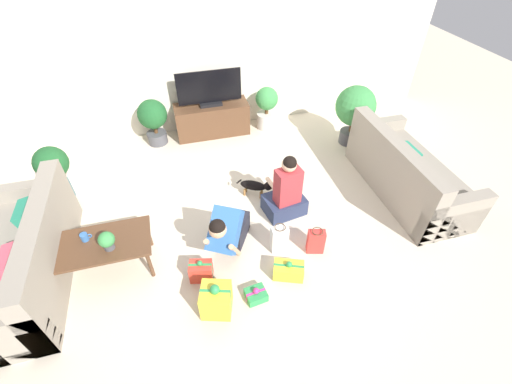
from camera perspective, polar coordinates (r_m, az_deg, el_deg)
ground_plane at (r=4.52m, az=-2.60°, el=-5.57°), size 16.00×16.00×0.00m
wall_back at (r=6.02m, az=-9.24°, el=21.64°), size 8.40×0.06×2.60m
sofa_left at (r=4.52m, az=-33.96°, el=-9.26°), size 0.87×2.00×0.88m
sofa_right at (r=5.27m, az=23.62°, el=2.87°), size 0.87×2.00×0.88m
coffee_table at (r=4.14m, az=-24.39°, el=-8.17°), size 1.06×0.59×0.45m
tv_console at (r=6.18m, az=-7.30°, el=11.93°), size 1.26×0.45×0.56m
tv at (r=5.94m, az=-7.76°, el=16.45°), size 1.07×0.20×0.59m
potted_plant_back_left at (r=6.02m, az=-16.77°, el=11.68°), size 0.48×0.48×0.79m
potted_plant_corner_right at (r=5.92m, az=16.18°, el=13.18°), size 0.65×0.65×1.01m
potted_plant_back_right at (r=6.26m, az=1.79°, el=14.07°), size 0.40×0.40×0.77m
potted_plant_corner_left at (r=5.30m, az=-30.76°, el=3.65°), size 0.44×0.44×0.83m
person_kneeling at (r=4.01m, az=-4.68°, el=-6.36°), size 0.66×0.82×0.79m
person_sitting at (r=4.47m, az=4.99°, el=-0.26°), size 0.58×0.54×0.95m
dog at (r=4.81m, az=0.04°, el=1.03°), size 0.48×0.32×0.27m
gift_box_a at (r=3.98m, az=5.44°, el=-12.86°), size 0.39×0.31×0.24m
gift_box_b at (r=3.68m, az=-6.64°, el=-17.40°), size 0.38×0.36×0.41m
gift_box_c at (r=3.83m, az=-0.00°, el=-16.72°), size 0.24×0.22×0.16m
gift_box_d at (r=3.97m, az=-9.14°, el=-12.87°), size 0.28×0.22×0.29m
gift_bag_a at (r=4.18m, az=9.94°, el=-8.10°), size 0.22×0.16×0.36m
gift_bag_b at (r=4.12m, az=3.91°, el=-7.78°), size 0.20×0.13×0.40m
mug at (r=4.17m, az=-26.65°, el=-6.72°), size 0.12×0.08×0.09m
tabletop_plant at (r=3.92m, az=-23.62°, el=-7.42°), size 0.17×0.17×0.22m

